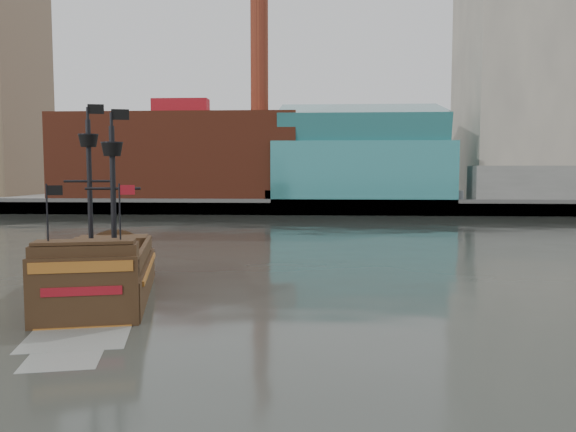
{
  "coord_description": "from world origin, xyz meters",
  "views": [
    {
      "loc": [
        2.93,
        -28.31,
        7.19
      ],
      "look_at": [
        0.71,
        11.06,
        4.0
      ],
      "focal_mm": 35.0,
      "sensor_mm": 36.0,
      "label": 1
    }
  ],
  "objects": [
    {
      "name": "skyline",
      "position": [
        5.21,
        84.56,
        24.55
      ],
      "size": [
        149.0,
        45.0,
        62.0
      ],
      "color": "brown",
      "rests_on": "promenade_far"
    },
    {
      "name": "ground",
      "position": [
        0.0,
        0.0,
        0.0
      ],
      "size": [
        400.0,
        400.0,
        0.0
      ],
      "primitive_type": "plane",
      "color": "#282B26",
      "rests_on": "ground"
    },
    {
      "name": "promenade_far",
      "position": [
        0.0,
        92.0,
        1.0
      ],
      "size": [
        220.0,
        60.0,
        2.0
      ],
      "primitive_type": "cube",
      "color": "slate",
      "rests_on": "ground"
    },
    {
      "name": "pirate_ship",
      "position": [
        -9.25,
        2.12,
        1.07
      ],
      "size": [
        8.25,
        16.47,
        11.83
      ],
      "rotation": [
        0.0,
        0.0,
        0.24
      ],
      "color": "black",
      "rests_on": "ground"
    },
    {
      "name": "seawall",
      "position": [
        0.0,
        62.5,
        1.3
      ],
      "size": [
        220.0,
        1.0,
        2.6
      ],
      "primitive_type": "cube",
      "color": "#4C4C49",
      "rests_on": "ground"
    }
  ]
}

